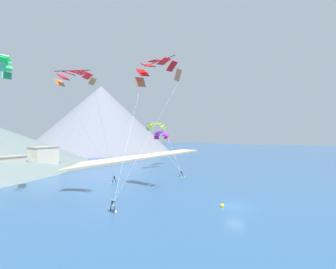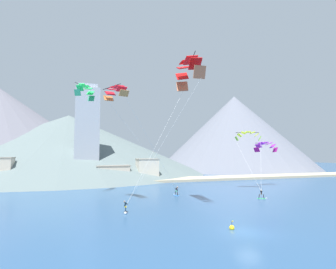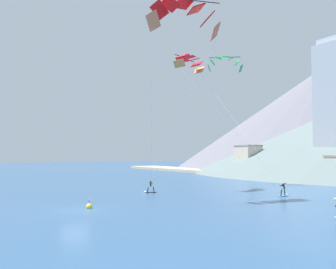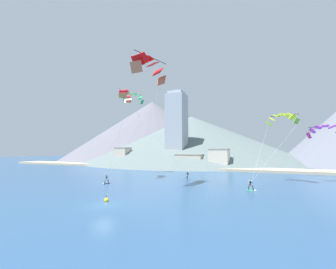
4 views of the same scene
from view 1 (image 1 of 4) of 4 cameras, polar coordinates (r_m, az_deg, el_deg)
name	(u,v)px [view 1 (image 1 of 4)]	position (r m, az deg, el deg)	size (l,w,h in m)	color
ground_plane	(235,207)	(34.17, 16.67, -17.18)	(400.00, 400.00, 0.00)	navy
kitesurfer_near_lead	(182,175)	(53.51, 3.63, -10.25)	(1.66, 1.31, 1.72)	#33B266
kitesurfer_near_trail	(113,181)	(48.02, -13.69, -11.41)	(0.78, 1.78, 1.77)	#337FDB
kitesurfer_mid_center	(113,208)	(31.58, -13.70, -17.74)	(0.72, 1.78, 1.69)	black
parafoil_kite_near_lead	(156,126)	(62.76, -3.01, 2.14)	(8.10, 12.63, 11.92)	#76B92A
parafoil_kite_near_trail	(76,77)	(35.91, -22.39, 13.27)	(14.37, 8.08, 17.88)	#CA7E3D
parafoil_kite_mid_center	(157,69)	(38.30, -2.91, 16.16)	(10.65, 8.93, 21.05)	#BE6642
parafoil_kite_distant_high_outer	(5,64)	(43.13, -36.07, 14.23)	(4.01, 5.72, 2.72)	#2A9464
parafoil_kite_distant_low_drift	(161,134)	(70.82, -1.77, 0.09)	(6.30, 2.31, 2.60)	#A4117C
race_marker_buoy	(222,206)	(33.71, 13.58, -17.14)	(0.56, 0.56, 1.02)	yellow
shoreline_strip	(36,171)	(68.90, -30.49, -8.07)	(180.00, 10.00, 0.70)	tan
shore_building_promenade_mid	(43,159)	(70.83, -29.09, -5.39)	(6.26, 5.41, 6.69)	beige
shore_building_quay_east	(0,167)	(66.81, -36.82, -6.53)	(9.39, 5.93, 4.85)	beige
mountain_peak_central_summit	(101,118)	(140.92, -16.61, 3.95)	(82.12, 82.12, 39.01)	slate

